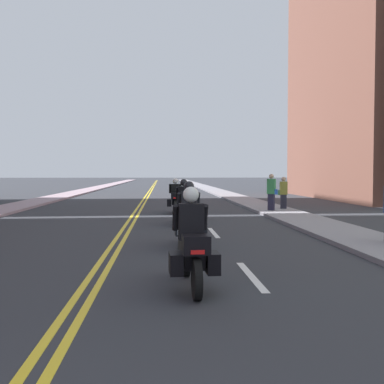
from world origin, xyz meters
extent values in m
plane|color=#2E2F35|center=(0.00, 48.00, 0.00)|extent=(264.00, 264.00, 0.00)
cube|color=#9E8691|center=(-6.60, 48.00, 0.06)|extent=(2.07, 144.00, 0.12)
cube|color=gray|center=(6.60, 48.00, 0.06)|extent=(2.07, 144.00, 0.12)
cube|color=yellow|center=(-0.12, 48.00, 0.00)|extent=(0.12, 132.00, 0.01)
cube|color=yellow|center=(0.12, 48.00, 0.00)|extent=(0.12, 132.00, 0.01)
cube|color=silver|center=(2.78, 8.00, 0.00)|extent=(0.14, 2.40, 0.01)
cube|color=silver|center=(2.78, 14.00, 0.00)|extent=(0.14, 2.40, 0.01)
cube|color=silver|center=(2.78, 20.00, 0.00)|extent=(0.14, 2.40, 0.01)
cube|color=silver|center=(2.78, 26.00, 0.00)|extent=(0.14, 2.40, 0.01)
cube|color=silver|center=(2.78, 32.00, 0.00)|extent=(0.14, 2.40, 0.01)
cube|color=silver|center=(2.78, 38.00, 0.00)|extent=(0.14, 2.40, 0.01)
cube|color=silver|center=(2.78, 44.00, 0.00)|extent=(0.14, 2.40, 0.01)
cube|color=silver|center=(2.78, 50.00, 0.00)|extent=(0.14, 2.40, 0.01)
cube|color=silver|center=(2.78, 56.00, 0.00)|extent=(0.14, 2.40, 0.01)
cube|color=brown|center=(16.16, 32.29, 11.56)|extent=(7.22, 16.91, 23.11)
cylinder|color=black|center=(1.61, 8.06, 0.31)|extent=(0.14, 0.62, 0.61)
cylinder|color=black|center=(1.68, 6.49, 0.31)|extent=(0.14, 0.62, 0.61)
cube|color=silver|center=(1.61, 8.06, 0.63)|extent=(0.16, 0.33, 0.04)
cube|color=black|center=(1.64, 7.28, 0.59)|extent=(0.38, 1.20, 0.40)
cube|color=black|center=(1.68, 6.57, 0.81)|extent=(0.42, 0.38, 0.28)
cube|color=red|center=(1.69, 6.38, 0.73)|extent=(0.20, 0.04, 0.06)
cube|color=black|center=(1.39, 6.79, 0.49)|extent=(0.22, 0.45, 0.32)
cube|color=black|center=(1.95, 6.82, 0.49)|extent=(0.22, 0.45, 0.32)
cube|color=#B2C1CC|center=(1.62, 7.78, 0.97)|extent=(0.37, 0.14, 0.36)
cube|color=black|center=(1.65, 7.23, 1.08)|extent=(0.41, 0.28, 0.58)
cylinder|color=black|center=(1.40, 7.36, 1.13)|extent=(0.11, 0.29, 0.45)
cylinder|color=black|center=(1.88, 7.39, 1.13)|extent=(0.11, 0.29, 0.45)
sphere|color=white|center=(1.64, 7.26, 1.51)|extent=(0.26, 0.26, 0.26)
cylinder|color=black|center=(1.83, 12.15, 0.33)|extent=(0.15, 0.66, 0.66)
cylinder|color=black|center=(1.89, 10.63, 0.33)|extent=(0.15, 0.66, 0.66)
cube|color=silver|center=(1.83, 12.15, 0.68)|extent=(0.15, 0.33, 0.04)
cube|color=black|center=(1.86, 11.39, 0.61)|extent=(0.36, 1.17, 0.40)
cube|color=black|center=(1.88, 10.70, 0.83)|extent=(0.41, 0.38, 0.28)
cube|color=red|center=(1.89, 10.51, 0.75)|extent=(0.20, 0.04, 0.06)
cube|color=black|center=(1.60, 10.92, 0.51)|extent=(0.22, 0.45, 0.32)
cube|color=black|center=(2.16, 10.94, 0.51)|extent=(0.22, 0.45, 0.32)
cube|color=#B2C1CC|center=(1.84, 11.88, 0.99)|extent=(0.36, 0.14, 0.36)
cube|color=black|center=(1.86, 11.34, 1.10)|extent=(0.41, 0.28, 0.58)
cylinder|color=black|center=(1.61, 11.48, 1.15)|extent=(0.11, 0.28, 0.45)
cylinder|color=black|center=(2.09, 11.50, 1.15)|extent=(0.11, 0.28, 0.45)
sphere|color=black|center=(1.86, 11.37, 1.53)|extent=(0.26, 0.26, 0.26)
cylinder|color=black|center=(1.98, 17.29, 0.33)|extent=(0.12, 0.65, 0.65)
cylinder|color=black|center=(1.97, 15.67, 0.33)|extent=(0.12, 0.65, 0.65)
cube|color=silver|center=(1.98, 17.29, 0.67)|extent=(0.14, 0.32, 0.04)
cube|color=black|center=(1.97, 16.48, 0.61)|extent=(0.32, 1.24, 0.40)
cube|color=black|center=(1.97, 15.75, 0.83)|extent=(0.40, 0.36, 0.28)
cube|color=red|center=(1.97, 15.56, 0.75)|extent=(0.20, 0.03, 0.06)
cube|color=black|center=(1.69, 15.99, 0.51)|extent=(0.20, 0.44, 0.32)
cube|color=black|center=(2.25, 15.99, 0.51)|extent=(0.20, 0.44, 0.32)
cube|color=#B2C1CC|center=(1.98, 17.00, 0.99)|extent=(0.36, 0.12, 0.36)
cube|color=black|center=(1.97, 16.43, 1.09)|extent=(0.40, 0.26, 0.57)
cylinder|color=black|center=(1.73, 16.58, 1.14)|extent=(0.10, 0.28, 0.45)
cylinder|color=black|center=(2.21, 16.58, 1.14)|extent=(0.10, 0.28, 0.45)
sphere|color=black|center=(1.97, 16.46, 1.52)|extent=(0.26, 0.26, 0.26)
cylinder|color=black|center=(1.82, 21.83, 0.33)|extent=(0.12, 0.67, 0.67)
cylinder|color=black|center=(1.79, 20.26, 0.33)|extent=(0.12, 0.67, 0.67)
cube|color=silver|center=(1.82, 21.83, 0.69)|extent=(0.15, 0.32, 0.04)
cube|color=black|center=(1.80, 21.05, 0.61)|extent=(0.34, 1.20, 0.40)
cube|color=black|center=(1.79, 20.34, 0.83)|extent=(0.41, 0.37, 0.28)
cube|color=red|center=(1.79, 20.15, 0.75)|extent=(0.20, 0.03, 0.06)
cube|color=black|center=(1.51, 20.58, 0.51)|extent=(0.21, 0.44, 0.32)
cube|color=black|center=(2.07, 20.57, 0.51)|extent=(0.21, 0.44, 0.32)
cube|color=#B2C1CC|center=(1.81, 21.55, 0.99)|extent=(0.36, 0.13, 0.36)
cube|color=black|center=(1.80, 21.00, 1.08)|extent=(0.40, 0.27, 0.54)
cylinder|color=black|center=(1.56, 21.15, 1.13)|extent=(0.11, 0.28, 0.45)
cylinder|color=black|center=(2.04, 21.14, 1.13)|extent=(0.11, 0.28, 0.45)
sphere|color=white|center=(1.80, 21.03, 1.50)|extent=(0.26, 0.26, 0.26)
cube|color=#242339|center=(6.27, 20.87, 0.44)|extent=(0.34, 0.33, 0.89)
cube|color=#388E4F|center=(6.27, 20.87, 1.24)|extent=(0.42, 0.39, 0.70)
sphere|color=tan|center=(6.27, 20.87, 1.71)|extent=(0.22, 0.22, 0.22)
cube|color=blue|center=(6.45, 20.74, 0.99)|extent=(0.19, 0.17, 0.24)
cube|color=#262532|center=(7.12, 21.88, 0.40)|extent=(0.31, 0.24, 0.81)
cube|color=olive|center=(7.12, 21.88, 1.12)|extent=(0.39, 0.27, 0.64)
sphere|color=tan|center=(7.12, 21.88, 1.56)|extent=(0.22, 0.22, 0.22)
cube|color=#4A8854|center=(6.91, 21.91, 0.91)|extent=(0.17, 0.12, 0.24)
camera|label=1|loc=(1.17, -0.11, 1.86)|focal=42.81mm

